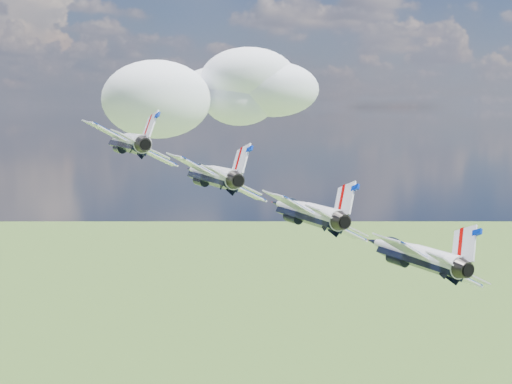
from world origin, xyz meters
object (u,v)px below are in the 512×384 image
object	(u,v)px
jet_1	(210,174)
jet_3	(412,253)
jet_0	(127,141)
jet_2	(305,211)

from	to	relation	value
jet_1	jet_3	world-z (taller)	jet_1
jet_1	jet_3	size ratio (longest dim) A/B	1.00
jet_0	jet_2	world-z (taller)	jet_0
jet_0	jet_2	xyz separation A→B (m)	(14.52, -13.98, -5.95)
jet_0	jet_3	xyz separation A→B (m)	(21.78, -20.97, -8.92)
jet_1	jet_3	bearing A→B (deg)	-51.95
jet_0	jet_3	bearing A→B (deg)	-51.95
jet_2	jet_3	size ratio (longest dim) A/B	1.00
jet_2	jet_1	bearing A→B (deg)	128.05
jet_2	jet_3	bearing A→B (deg)	-51.95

